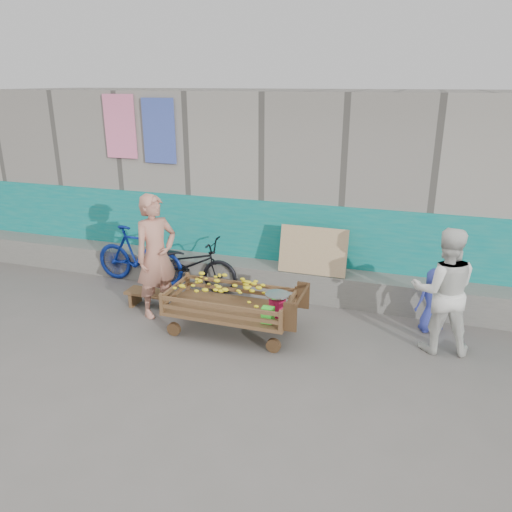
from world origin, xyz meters
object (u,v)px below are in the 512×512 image
(vendor_man, at_px, (156,256))
(bicycle_blue, at_px, (139,255))
(bench, at_px, (158,297))
(child, at_px, (433,301))
(woman, at_px, (443,291))
(banana_cart, at_px, (228,297))
(bicycle_dark, at_px, (188,264))

(vendor_man, relative_size, bicycle_blue, 1.10)
(bench, bearing_deg, vendor_man, -55.63)
(child, bearing_deg, woman, 72.35)
(banana_cart, relative_size, woman, 1.14)
(vendor_man, height_order, woman, vendor_man)
(vendor_man, bearing_deg, woman, -57.66)
(vendor_man, bearing_deg, banana_cart, -71.96)
(bench, xyz_separation_m, child, (3.77, 0.52, 0.26))
(vendor_man, height_order, child, vendor_man)
(bench, bearing_deg, bicycle_blue, 134.15)
(woman, bearing_deg, child, -88.67)
(bicycle_blue, bearing_deg, bench, -133.39)
(woman, bearing_deg, bench, -7.69)
(woman, bearing_deg, bicycle_blue, -17.36)
(vendor_man, bearing_deg, child, -50.18)
(banana_cart, relative_size, child, 2.05)
(banana_cart, bearing_deg, bench, 162.78)
(bench, distance_m, bicycle_blue, 1.12)
(woman, relative_size, child, 1.80)
(banana_cart, height_order, child, child)
(bicycle_blue, bearing_deg, child, -90.80)
(woman, xyz_separation_m, bicycle_dark, (-3.73, 0.74, -0.36))
(bicycle_dark, bearing_deg, vendor_man, 177.69)
(banana_cart, relative_size, bicycle_dark, 1.10)
(bench, height_order, woman, woman)
(bicycle_dark, distance_m, bicycle_blue, 0.87)
(vendor_man, bearing_deg, bicycle_dark, 28.88)
(woman, distance_m, bicycle_blue, 4.67)
(child, bearing_deg, bench, -19.40)
(vendor_man, xyz_separation_m, bicycle_dark, (0.01, 0.93, -0.44))
(banana_cart, xyz_separation_m, child, (2.52, 0.90, -0.08))
(bicycle_dark, bearing_deg, child, -95.89)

